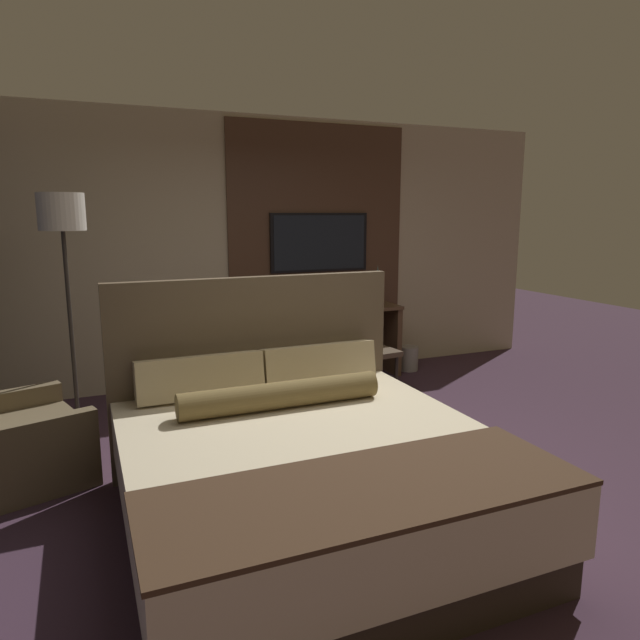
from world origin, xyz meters
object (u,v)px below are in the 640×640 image
armchair_by_window (11,447)px  floor_lamp (63,233)px  tv (320,242)px  waste_bin (409,358)px  bed (305,468)px  desk_chair (366,342)px  desk (328,331)px  vase_tall (378,284)px  book (341,305)px

armchair_by_window → floor_lamp: floor_lamp is taller
tv → armchair_by_window: 3.65m
waste_bin → bed: bearing=-131.3°
tv → desk_chair: tv is taller
desk → floor_lamp: floor_lamp is taller
armchair_by_window → vase_tall: vase_tall is taller
desk_chair → armchair_by_window: bearing=-170.4°
armchair_by_window → waste_bin: 4.19m
tv → desk_chair: bearing=-80.2°
desk → waste_bin: bearing=-6.2°
desk → waste_bin: 1.06m
tv → waste_bin: bearing=-19.1°
armchair_by_window → book: 3.47m
desk_chair → floor_lamp: (-2.71, -0.23, 1.13)m
book → waste_bin: book is taller
book → waste_bin: (0.85, -0.06, -0.67)m
desk_chair → armchair_by_window: (-3.12, -0.87, -0.27)m
desk_chair → waste_bin: bearing=25.9°
desk_chair → armchair_by_window: 3.25m
tv → vase_tall: tv is taller
tv → desk_chair: 1.29m
desk_chair → floor_lamp: bearing=178.8°
bed → book: bed is taller
armchair_by_window → waste_bin: size_ratio=3.84×
bed → armchair_by_window: bed is taller
floor_lamp → waste_bin: bearing=11.9°
bed → tv: (1.35, 2.98, 1.13)m
floor_lamp → vase_tall: (3.17, 0.86, -0.64)m
vase_tall → book: bearing=-173.8°
desk_chair → book: size_ratio=3.37×
tv → vase_tall: 0.80m
tv → book: bearing=-64.6°
desk_chair → book: desk_chair is taller
floor_lamp → vase_tall: floor_lamp is taller
vase_tall → waste_bin: size_ratio=1.55×
bed → vase_tall: 3.45m
armchair_by_window → desk: bearing=-80.9°
tv → book: size_ratio=4.38×
bed → desk_chair: size_ratio=2.45×
bed → waste_bin: bed is taller
desk_chair → vase_tall: vase_tall is taller
desk → armchair_by_window: (-2.98, -1.49, -0.27)m
desk → desk_chair: desk_chair is taller
desk_chair → armchair_by_window: desk_chair is taller
tv → armchair_by_window: bearing=-149.9°
vase_tall → book: size_ratio=1.66×
tv → waste_bin: (0.98, -0.34, -1.34)m
floor_lamp → tv: bearing=22.9°
desk → armchair_by_window: bearing=-153.4°
desk_chair → bed: bearing=-131.0°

